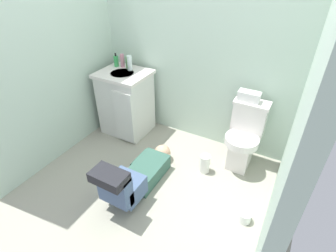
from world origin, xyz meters
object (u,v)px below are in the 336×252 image
object	(u,v)px
faucet	(130,65)
soap_dispenser	(116,61)
person_plumber	(136,176)
bottle_green	(128,62)
vanity_cabinet	(126,102)
paper_towel_roll	(205,163)
toilet	(244,137)
tissue_box	(249,96)
bottle_pink	(122,61)
toilet_paper_roll	(245,217)
bottle_clear	(130,63)

from	to	relation	value
faucet	soap_dispenser	bearing A→B (deg)	-173.99
person_plumber	bottle_green	size ratio (longest dim) A/B	7.61
vanity_cabinet	paper_towel_roll	size ratio (longest dim) A/B	3.91
toilet	bottle_green	distance (m)	1.63
faucet	tissue_box	size ratio (longest dim) A/B	0.45
vanity_cabinet	bottle_pink	bearing A→B (deg)	127.56
faucet	vanity_cabinet	bearing A→B (deg)	-88.69
person_plumber	toilet_paper_roll	bearing A→B (deg)	7.51
vanity_cabinet	bottle_clear	distance (m)	0.50
person_plumber	tissue_box	distance (m)	1.39
bottle_pink	paper_towel_roll	bearing A→B (deg)	-16.99
vanity_cabinet	paper_towel_roll	world-z (taller)	vanity_cabinet
bottle_pink	bottle_green	distance (m)	0.08
faucet	bottle_green	distance (m)	0.04
faucet	person_plumber	xyz separation A→B (m)	(0.71, -0.97, -0.69)
soap_dispenser	bottle_pink	xyz separation A→B (m)	(0.08, 0.02, 0.01)
tissue_box	soap_dispenser	world-z (taller)	soap_dispenser
paper_towel_roll	faucet	bearing A→B (deg)	161.64
toilet	bottle_clear	bearing A→B (deg)	178.63
faucet	bottle_clear	xyz separation A→B (m)	(0.04, -0.05, 0.04)
toilet	tissue_box	distance (m)	0.44
person_plumber	soap_dispenser	size ratio (longest dim) A/B	6.42
toilet_paper_roll	vanity_cabinet	bearing A→B (deg)	158.87
soap_dispenser	toilet_paper_roll	bearing A→B (deg)	-22.43
vanity_cabinet	bottle_clear	xyz separation A→B (m)	(0.03, 0.10, 0.49)
bottle_green	paper_towel_roll	world-z (taller)	bottle_green
bottle_pink	bottle_green	world-z (taller)	bottle_pink
tissue_box	bottle_pink	world-z (taller)	bottle_pink
faucet	bottle_green	xyz separation A→B (m)	(-0.03, 0.01, 0.02)
toilet	toilet_paper_roll	xyz separation A→B (m)	(0.26, -0.75, -0.32)
bottle_pink	paper_towel_roll	distance (m)	1.59
faucet	toilet_paper_roll	xyz separation A→B (m)	(1.77, -0.83, -0.82)
toilet	person_plumber	xyz separation A→B (m)	(-0.80, -0.89, -0.19)
person_plumber	bottle_clear	xyz separation A→B (m)	(-0.67, 0.92, 0.73)
paper_towel_roll	soap_dispenser	bearing A→B (deg)	164.75
paper_towel_roll	toilet_paper_roll	xyz separation A→B (m)	(0.56, -0.43, -0.05)
faucet	person_plumber	world-z (taller)	faucet
faucet	paper_towel_roll	size ratio (longest dim) A/B	0.48
tissue_box	bottle_green	world-z (taller)	bottle_green
soap_dispenser	bottle_green	bearing A→B (deg)	9.98
vanity_cabinet	bottle_pink	world-z (taller)	bottle_pink
person_plumber	soap_dispenser	bearing A→B (deg)	133.35
toilet	toilet_paper_roll	distance (m)	0.85
bottle_green	toilet_paper_roll	bearing A→B (deg)	-24.95
bottle_pink	bottle_clear	size ratio (longest dim) A/B	0.90
toilet	toilet_paper_roll	world-z (taller)	toilet
tissue_box	paper_towel_roll	xyz separation A→B (m)	(-0.25, -0.41, -0.70)
soap_dispenser	paper_towel_roll	size ratio (longest dim) A/B	0.79
bottle_green	bottle_clear	size ratio (longest dim) A/B	0.78
faucet	bottle_pink	distance (m)	0.11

